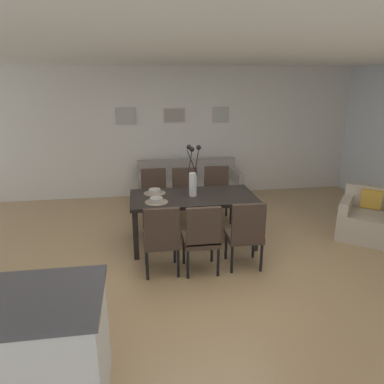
# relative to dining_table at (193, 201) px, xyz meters

# --- Properties ---
(ground_plane) EXTENTS (9.00, 9.00, 0.00)m
(ground_plane) POSITION_rel_dining_table_xyz_m (0.13, -0.77, -0.66)
(ground_plane) COLOR tan
(back_wall_panel) EXTENTS (9.00, 0.10, 2.60)m
(back_wall_panel) POSITION_rel_dining_table_xyz_m (0.13, 2.48, 0.64)
(back_wall_panel) COLOR silver
(back_wall_panel) RESTS_ON ground
(ceiling_panel) EXTENTS (9.00, 7.20, 0.08)m
(ceiling_panel) POSITION_rel_dining_table_xyz_m (0.13, -0.37, 1.98)
(ceiling_panel) COLOR white
(dining_table) EXTENTS (1.80, 0.91, 0.74)m
(dining_table) POSITION_rel_dining_table_xyz_m (0.00, 0.00, 0.00)
(dining_table) COLOR black
(dining_table) RESTS_ON ground
(dining_chair_near_left) EXTENTS (0.44, 0.44, 0.92)m
(dining_chair_near_left) POSITION_rel_dining_table_xyz_m (-0.52, -0.85, -0.15)
(dining_chair_near_left) COLOR #3D2D23
(dining_chair_near_left) RESTS_ON ground
(dining_chair_near_right) EXTENTS (0.44, 0.44, 0.92)m
(dining_chair_near_right) POSITION_rel_dining_table_xyz_m (-0.52, 0.89, -0.15)
(dining_chair_near_right) COLOR #3D2D23
(dining_chair_near_right) RESTS_ON ground
(dining_chair_far_left) EXTENTS (0.44, 0.44, 0.92)m
(dining_chair_far_left) POSITION_rel_dining_table_xyz_m (-0.03, -0.89, -0.15)
(dining_chair_far_left) COLOR #3D2D23
(dining_chair_far_left) RESTS_ON ground
(dining_chair_far_right) EXTENTS (0.46, 0.46, 0.92)m
(dining_chair_far_right) POSITION_rel_dining_table_xyz_m (0.00, 0.86, -0.15)
(dining_chair_far_right) COLOR #3D2D23
(dining_chair_far_right) RESTS_ON ground
(dining_chair_mid_left) EXTENTS (0.46, 0.46, 0.92)m
(dining_chair_mid_left) POSITION_rel_dining_table_xyz_m (0.54, -0.86, -0.15)
(dining_chair_mid_left) COLOR #3D2D23
(dining_chair_mid_left) RESTS_ON ground
(dining_chair_mid_right) EXTENTS (0.46, 0.46, 0.92)m
(dining_chair_mid_right) POSITION_rel_dining_table_xyz_m (0.57, 0.88, -0.15)
(dining_chair_mid_right) COLOR #3D2D23
(dining_chair_mid_right) RESTS_ON ground
(centerpiece_vase) EXTENTS (0.21, 0.23, 0.73)m
(centerpiece_vase) POSITION_rel_dining_table_xyz_m (0.00, 0.00, 0.36)
(centerpiece_vase) COLOR silver
(centerpiece_vase) RESTS_ON dining_table
(placemat_near_left) EXTENTS (0.32, 0.32, 0.01)m
(placemat_near_left) POSITION_rel_dining_table_xyz_m (-0.54, -0.20, 0.08)
(placemat_near_left) COLOR #7F705B
(placemat_near_left) RESTS_ON dining_table
(bowl_near_left) EXTENTS (0.17, 0.17, 0.07)m
(bowl_near_left) POSITION_rel_dining_table_xyz_m (-0.54, -0.20, 0.12)
(bowl_near_left) COLOR #B2ADA3
(bowl_near_left) RESTS_ON dining_table
(placemat_near_right) EXTENTS (0.32, 0.32, 0.01)m
(placemat_near_right) POSITION_rel_dining_table_xyz_m (-0.54, 0.20, 0.08)
(placemat_near_right) COLOR #7F705B
(placemat_near_right) RESTS_ON dining_table
(bowl_near_right) EXTENTS (0.17, 0.17, 0.07)m
(bowl_near_right) POSITION_rel_dining_table_xyz_m (-0.54, 0.20, 0.12)
(bowl_near_right) COLOR #B2ADA3
(bowl_near_right) RESTS_ON dining_table
(sofa) EXTENTS (1.98, 0.84, 0.80)m
(sofa) POSITION_rel_dining_table_xyz_m (0.21, 1.88, -0.38)
(sofa) COLOR gray
(sofa) RESTS_ON ground
(armchair) EXTENTS (1.12, 1.12, 0.75)m
(armchair) POSITION_rel_dining_table_xyz_m (2.72, -0.18, -0.38)
(armchair) COLOR #B7A893
(armchair) RESTS_ON ground
(kitchen_island) EXTENTS (1.31, 0.80, 0.92)m
(kitchen_island) POSITION_rel_dining_table_xyz_m (-1.72, -2.62, -0.20)
(kitchen_island) COLOR silver
(kitchen_island) RESTS_ON ground
(framed_picture_left) EXTENTS (0.39, 0.03, 0.32)m
(framed_picture_left) POSITION_rel_dining_table_xyz_m (-0.95, 2.41, 0.99)
(framed_picture_left) COLOR #B2ADA3
(framed_picture_center) EXTENTS (0.43, 0.03, 0.28)m
(framed_picture_center) POSITION_rel_dining_table_xyz_m (0.00, 2.41, 0.99)
(framed_picture_center) COLOR #B2ADA3
(framed_picture_right) EXTENTS (0.33, 0.03, 0.31)m
(framed_picture_right) POSITION_rel_dining_table_xyz_m (0.95, 2.41, 0.99)
(framed_picture_right) COLOR #B2ADA3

